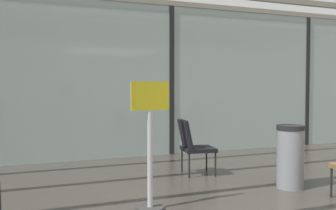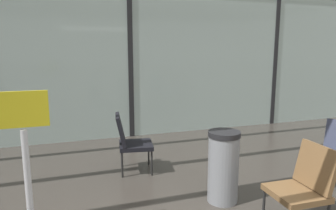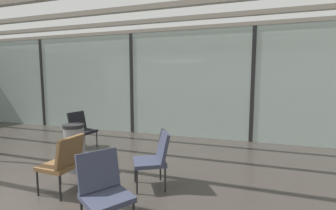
% 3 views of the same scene
% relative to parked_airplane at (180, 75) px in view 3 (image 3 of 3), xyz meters
% --- Properties ---
extents(glass_curtain_wall, '(14.00, 0.08, 3.01)m').
position_rel_parked_airplane_xyz_m(glass_curtain_wall, '(-0.01, -5.44, -0.30)').
color(glass_curtain_wall, '#A3B7B2').
rests_on(glass_curtain_wall, ground).
extents(window_mullion_0, '(0.10, 0.12, 3.01)m').
position_rel_parked_airplane_xyz_m(window_mullion_0, '(-3.51, -5.44, -0.30)').
color(window_mullion_0, black).
rests_on(window_mullion_0, ground).
extents(window_mullion_1, '(0.10, 0.12, 3.01)m').
position_rel_parked_airplane_xyz_m(window_mullion_1, '(-0.01, -5.44, -0.30)').
color(window_mullion_1, black).
rests_on(window_mullion_1, ground).
extents(window_mullion_2, '(0.10, 0.12, 3.01)m').
position_rel_parked_airplane_xyz_m(window_mullion_2, '(3.49, -5.44, -0.30)').
color(window_mullion_2, black).
rests_on(window_mullion_2, ground).
extents(parked_airplane, '(11.93, 3.61, 3.61)m').
position_rel_parked_airplane_xyz_m(parked_airplane, '(0.00, 0.00, 0.00)').
color(parked_airplane, silver).
rests_on(parked_airplane, ground).
extents(lounge_chair_0, '(0.70, 0.69, 0.87)m').
position_rel_parked_airplane_xyz_m(lounge_chair_0, '(1.92, -9.95, -1.31)').
color(lounge_chair_0, '#33384C').
rests_on(lounge_chair_0, ground).
extents(lounge_chair_1, '(0.70, 0.68, 0.87)m').
position_rel_parked_airplane_xyz_m(lounge_chair_1, '(2.06, -8.76, -1.31)').
color(lounge_chair_1, '#33384C').
rests_on(lounge_chair_1, ground).
extents(lounge_chair_3, '(0.59, 0.56, 0.87)m').
position_rel_parked_airplane_xyz_m(lounge_chair_3, '(-0.44, -7.35, -1.31)').
color(lounge_chair_3, black).
rests_on(lounge_chair_3, ground).
extents(lounge_chair_4, '(0.54, 0.50, 0.87)m').
position_rel_parked_airplane_xyz_m(lounge_chair_4, '(0.88, -9.40, -1.31)').
color(lounge_chair_4, brown).
rests_on(lounge_chair_4, ground).
extents(trash_bin, '(0.38, 0.38, 0.86)m').
position_rel_parked_airplane_xyz_m(trash_bin, '(0.42, -8.61, -1.37)').
color(trash_bin, slate).
rests_on(trash_bin, ground).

